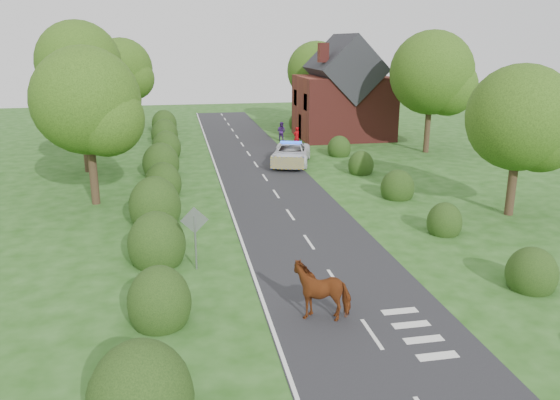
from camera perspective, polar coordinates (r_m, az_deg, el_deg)
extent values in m
plane|color=#204D12|center=(20.60, 5.72, -8.31)|extent=(120.00, 120.00, 0.00)
cube|color=black|center=(34.45, -1.32, 1.94)|extent=(6.00, 70.00, 0.02)
cube|color=white|center=(17.23, 9.57, -13.62)|extent=(0.12, 1.80, 0.01)
cube|color=white|center=(20.59, 5.72, -8.25)|extent=(0.12, 1.80, 0.01)
cube|color=white|center=(24.15, 3.04, -4.39)|extent=(0.12, 1.80, 0.01)
cube|color=white|center=(27.83, 1.08, -1.54)|extent=(0.12, 1.80, 0.01)
cube|color=white|center=(31.59, -0.41, 0.65)|extent=(0.12, 1.80, 0.01)
cube|color=white|center=(35.40, -1.59, 2.36)|extent=(0.12, 1.80, 0.01)
cube|color=white|center=(39.25, -2.53, 3.74)|extent=(0.12, 1.80, 0.01)
cube|color=white|center=(43.13, -3.31, 4.88)|extent=(0.12, 1.80, 0.01)
cube|color=white|center=(47.03, -3.97, 5.82)|extent=(0.12, 1.80, 0.01)
cube|color=white|center=(50.94, -4.52, 6.62)|extent=(0.12, 1.80, 0.01)
cube|color=white|center=(54.87, -5.00, 7.30)|extent=(0.12, 1.80, 0.01)
cube|color=white|center=(58.80, -5.41, 7.90)|extent=(0.12, 1.80, 0.01)
cube|color=white|center=(62.74, -5.77, 8.41)|extent=(0.12, 1.80, 0.01)
cube|color=white|center=(66.70, -6.10, 8.87)|extent=(0.12, 1.80, 0.01)
cube|color=white|center=(34.10, -6.13, 1.73)|extent=(0.12, 70.00, 0.01)
cube|color=white|center=(16.57, 16.14, -15.39)|extent=(1.20, 0.35, 0.01)
cube|color=white|center=(17.25, 14.77, -13.91)|extent=(1.20, 0.35, 0.01)
cube|color=white|center=(17.96, 13.53, -12.54)|extent=(1.20, 0.35, 0.01)
cube|color=white|center=(18.68, 12.40, -11.27)|extent=(1.20, 0.35, 0.01)
ellipsoid|color=black|center=(13.45, -14.32, -19.62)|extent=(2.40, 2.52, 2.80)
ellipsoid|color=black|center=(17.79, -12.48, -10.46)|extent=(2.00, 2.10, 2.40)
ellipsoid|color=black|center=(22.35, -12.75, -4.57)|extent=(2.30, 2.41, 2.70)
ellipsoid|color=black|center=(27.07, -12.92, -0.70)|extent=(2.50, 2.62, 3.00)
ellipsoid|color=black|center=(31.92, -12.12, 1.67)|extent=(2.10, 2.20, 2.50)
ellipsoid|color=black|center=(36.77, -12.33, 3.71)|extent=(2.40, 2.52, 2.80)
ellipsoid|color=black|center=(42.65, -11.78, 5.37)|extent=(2.20, 2.31, 2.60)
ellipsoid|color=black|center=(48.56, -11.96, 6.70)|extent=(2.30, 2.41, 2.70)
ellipsoid|color=black|center=(54.49, -12.00, 7.74)|extent=(2.40, 2.52, 2.80)
ellipsoid|color=black|center=(21.59, 24.79, -7.04)|extent=(1.80, 1.89, 2.00)
ellipsoid|color=black|center=(26.20, 16.79, -2.26)|extent=(1.60, 1.68, 1.90)
ellipsoid|color=black|center=(31.46, 12.17, 1.25)|extent=(1.90, 2.00, 2.10)
ellipsoid|color=black|center=(36.86, 8.45, 3.59)|extent=(1.70, 1.78, 2.00)
ellipsoid|color=black|center=(42.53, 6.20, 5.37)|extent=(1.80, 1.89, 2.00)
ellipsoid|color=black|center=(55.84, 1.81, 8.06)|extent=(1.70, 1.78, 2.00)
cylinder|color=#332316|center=(30.96, -18.97, 3.16)|extent=(0.44, 0.44, 3.96)
sphere|color=#20390F|center=(30.40, -19.59, 9.77)|extent=(5.60, 5.60, 5.60)
sphere|color=#4F7F20|center=(29.82, -17.71, 8.08)|extent=(3.92, 3.92, 3.92)
cylinder|color=#332316|center=(38.97, -19.62, 5.49)|extent=(0.44, 0.44, 3.74)
sphere|color=#20390F|center=(38.53, -20.11, 10.45)|extent=(5.60, 5.60, 5.60)
sphere|color=#4F7F20|center=(37.92, -18.63, 9.21)|extent=(3.92, 3.92, 3.92)
cylinder|color=#332316|center=(48.89, -19.78, 8.15)|extent=(0.44, 0.44, 4.84)
sphere|color=#20390F|center=(48.53, -20.29, 13.29)|extent=(6.80, 6.80, 6.80)
sphere|color=#4F7F20|center=(47.74, -18.85, 12.06)|extent=(4.76, 4.76, 4.76)
cylinder|color=#332316|center=(58.49, -15.89, 9.35)|extent=(0.44, 0.44, 4.18)
sphere|color=#20390F|center=(58.20, -16.19, 13.06)|extent=(6.00, 6.00, 6.00)
sphere|color=#4F7F20|center=(57.57, -15.10, 12.16)|extent=(4.20, 4.20, 4.20)
cylinder|color=#332316|center=(29.84, 23.11, 1.82)|extent=(0.44, 0.44, 3.52)
sphere|color=#20390F|center=(29.28, 23.81, 7.89)|extent=(5.20, 5.20, 5.20)
sphere|color=#4F7F20|center=(29.49, 25.66, 6.14)|extent=(3.64, 3.64, 3.64)
cylinder|color=#332316|center=(44.88, 15.17, 7.61)|extent=(0.44, 0.44, 4.40)
sphere|color=#20390F|center=(44.49, 15.56, 12.70)|extent=(6.40, 6.40, 6.40)
sphere|color=#4F7F20|center=(44.49, 17.15, 11.28)|extent=(4.48, 4.48, 4.48)
cylinder|color=#332316|center=(58.14, 3.73, 9.78)|extent=(0.44, 0.44, 3.96)
sphere|color=#20390F|center=(57.84, 3.79, 13.33)|extent=(6.00, 6.00, 6.00)
sphere|color=#4F7F20|center=(57.59, 4.96, 12.39)|extent=(4.20, 4.20, 4.20)
cylinder|color=gray|center=(21.27, -8.83, -4.41)|extent=(0.08, 0.08, 2.20)
cube|color=gray|center=(20.98, -8.94, -2.10)|extent=(1.06, 0.04, 1.06)
cube|color=maroon|center=(50.55, 6.59, 9.61)|extent=(8.00, 7.00, 5.50)
cube|color=black|center=(50.27, 6.72, 13.52)|extent=(5.94, 7.40, 5.94)
cube|color=maroon|center=(47.60, 4.54, 15.11)|extent=(0.80, 0.80, 1.60)
imported|color=#571E0E|center=(17.81, 4.40, -9.67)|extent=(2.36, 1.60, 1.53)
imported|color=white|center=(39.23, 1.15, 4.84)|extent=(4.01, 5.96, 1.52)
cube|color=yellow|center=(36.56, 0.76, 3.87)|extent=(2.18, 0.72, 0.83)
cube|color=blue|center=(39.07, 1.15, 6.05)|extent=(1.53, 0.71, 0.14)
imported|color=#8E060A|center=(45.74, 1.74, 6.59)|extent=(0.73, 0.64, 1.68)
imported|color=#391960|center=(48.66, 0.13, 7.18)|extent=(1.03, 1.01, 1.67)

